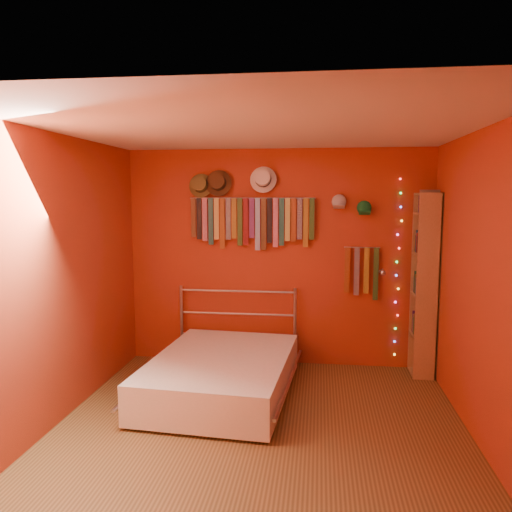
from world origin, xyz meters
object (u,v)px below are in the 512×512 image
at_px(tie_rack, 252,220).
at_px(reading_lamp, 382,272).
at_px(bookshelf, 428,284).
at_px(bed, 222,374).

relative_size(tie_rack, reading_lamp, 5.34).
xyz_separation_m(bookshelf, bed, (-2.12, -0.84, -0.80)).
bearing_deg(bed, tie_rack, 84.52).
height_order(reading_lamp, bookshelf, bookshelf).
relative_size(tie_rack, bed, 0.75).
height_order(bookshelf, bed, bookshelf).
distance_m(tie_rack, bookshelf, 2.07).
distance_m(reading_lamp, bed, 2.05).
bearing_deg(bookshelf, bed, -158.40).
bearing_deg(tie_rack, bookshelf, -4.55).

